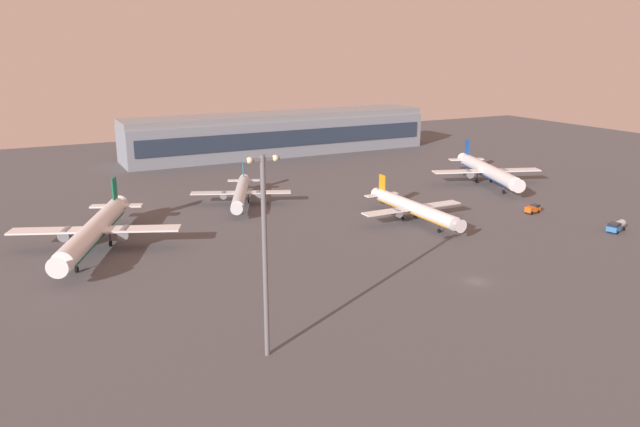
% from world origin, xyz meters
% --- Properties ---
extents(ground_plane, '(416.00, 416.00, 0.00)m').
position_xyz_m(ground_plane, '(0.00, 0.00, 0.00)').
color(ground_plane, '#4C4C51').
extents(terminal_building, '(124.16, 22.40, 16.40)m').
position_xyz_m(terminal_building, '(23.20, 144.78, 8.09)').
color(terminal_building, gray).
rests_on(terminal_building, ground).
extents(airplane_mid_apron, '(27.81, 35.81, 9.21)m').
position_xyz_m(airplane_mid_apron, '(13.11, 38.34, 3.48)').
color(airplane_mid_apron, white).
rests_on(airplane_mid_apron, ground).
extents(airplane_terminal_side, '(34.78, 44.06, 11.88)m').
position_xyz_m(airplane_terminal_side, '(-60.49, 51.62, 4.49)').
color(airplane_terminal_side, white).
rests_on(airplane_terminal_side, ground).
extents(airplane_taxiway_distant, '(34.10, 43.31, 11.48)m').
position_xyz_m(airplane_taxiway_distant, '(58.82, 62.48, 4.34)').
color(airplane_taxiway_distant, white).
rests_on(airplane_taxiway_distant, ground).
extents(airplane_near_gate, '(26.58, 33.67, 9.10)m').
position_xyz_m(airplane_near_gate, '(-19.35, 73.81, 3.44)').
color(airplane_near_gate, silver).
rests_on(airplane_near_gate, ground).
extents(cargo_loader, '(4.34, 2.45, 2.25)m').
position_xyz_m(cargo_loader, '(45.75, 30.46, 1.18)').
color(cargo_loader, '#D85919').
rests_on(cargo_loader, ground).
extents(fuel_truck, '(6.63, 3.79, 2.35)m').
position_xyz_m(fuel_truck, '(50.87, 9.40, 1.37)').
color(fuel_truck, '#3372BF').
rests_on(fuel_truck, ground).
extents(apron_light_east, '(4.80, 0.90, 28.82)m').
position_xyz_m(apron_light_east, '(-45.30, -7.92, 16.29)').
color(apron_light_east, slate).
rests_on(apron_light_east, ground).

